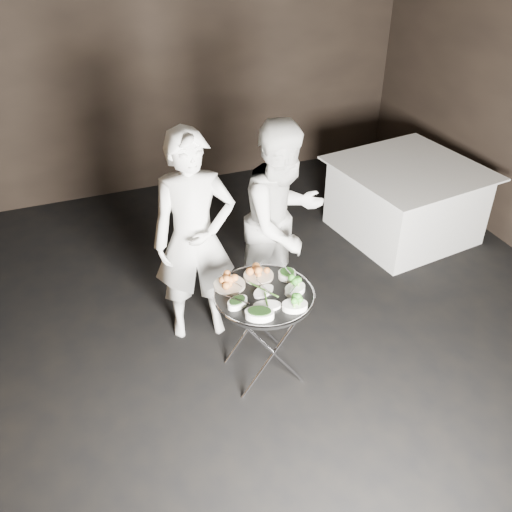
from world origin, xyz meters
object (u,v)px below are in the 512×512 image
object	(u,v)px
serving_tray	(264,295)
dining_table	(405,201)
waiter_left	(194,239)
tray_stand	(264,331)
waiter_right	(283,222)

from	to	relation	value
serving_tray	dining_table	distance (m)	2.49
waiter_left	dining_table	world-z (taller)	waiter_left
dining_table	waiter_left	bearing A→B (deg)	-163.96
tray_stand	waiter_right	xyz separation A→B (m)	(0.43, 0.68, 0.43)
serving_tray	waiter_left	world-z (taller)	waiter_left
dining_table	serving_tray	bearing A→B (deg)	-147.20
tray_stand	waiter_left	bearing A→B (deg)	114.31
waiter_left	waiter_right	bearing A→B (deg)	10.73
serving_tray	waiter_left	bearing A→B (deg)	114.31
tray_stand	waiter_right	bearing A→B (deg)	57.37
dining_table	waiter_right	bearing A→B (deg)	-158.13
serving_tray	dining_table	size ratio (longest dim) A/B	0.54
serving_tray	tray_stand	bearing A→B (deg)	180.00
serving_tray	waiter_left	distance (m)	0.73
tray_stand	serving_tray	xyz separation A→B (m)	(0.00, 0.00, 0.32)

